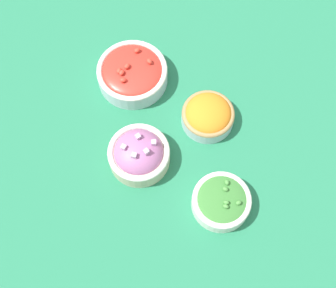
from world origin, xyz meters
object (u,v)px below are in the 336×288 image
Objects in this scene: bowl_broccoli at (221,201)px; bowl_cherry_tomatoes at (132,73)px; bowl_red_onion at (139,154)px; bowl_carrots at (208,115)px.

bowl_cherry_tomatoes is at bearing 173.50° from bowl_broccoli.
bowl_red_onion is (-0.18, -0.07, 0.01)m from bowl_broccoli.
bowl_cherry_tomatoes is 1.38× the size of bowl_carrots.
bowl_red_onion is (0.17, -0.11, 0.00)m from bowl_cherry_tomatoes.
bowl_cherry_tomatoes is (-0.35, 0.04, 0.00)m from bowl_broccoli.
bowl_carrots is (0.19, 0.06, -0.00)m from bowl_cherry_tomatoes.
bowl_cherry_tomatoes is 1.22× the size of bowl_red_onion.
bowl_cherry_tomatoes is at bearing 146.97° from bowl_red_onion.
bowl_red_onion is at bearing -96.98° from bowl_carrots.
bowl_carrots is at bearing 19.05° from bowl_cherry_tomatoes.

